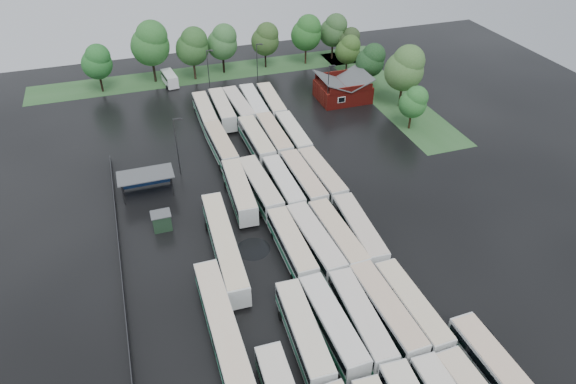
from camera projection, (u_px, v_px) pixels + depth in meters
name	position (u px, v px, depth m)	size (l,w,h in m)	color
ground	(303.00, 262.00, 66.00)	(160.00, 160.00, 0.00)	black
brick_building	(343.00, 91.00, 104.05)	(10.07, 8.60, 5.39)	maroon
wash_shed	(145.00, 176.00, 76.80)	(8.20, 4.20, 3.58)	#2D2D30
utility_hut	(162.00, 221.00, 70.77)	(2.70, 2.20, 2.62)	#19321F
grass_strip_north	(214.00, 73.00, 116.45)	(80.00, 10.00, 0.01)	#2F5B2B
grass_strip_east	(386.00, 93.00, 107.73)	(10.00, 50.00, 0.01)	#2F5B2B
west_fence	(120.00, 256.00, 66.10)	(0.10, 50.00, 1.20)	#2D2D30
bus_r1c0	(304.00, 333.00, 54.28)	(3.31, 13.16, 3.63)	silver
bus_r1c1	(332.00, 325.00, 55.17)	(3.15, 13.12, 3.63)	silver
bus_r1c2	(361.00, 320.00, 55.80)	(3.11, 13.10, 3.63)	silver
bus_r1c3	(386.00, 311.00, 56.70)	(3.23, 13.37, 3.70)	silver
bus_r1c4	(411.00, 308.00, 57.22)	(3.06, 12.90, 3.57)	silver
bus_r2c1	(292.00, 245.00, 65.67)	(2.78, 12.84, 3.57)	silver
bus_r2c2	(315.00, 242.00, 66.10)	(3.52, 13.57, 3.74)	silver
bus_r2c3	(337.00, 237.00, 66.88)	(3.32, 13.32, 3.68)	silver
bus_r2c4	(359.00, 231.00, 67.82)	(3.50, 13.43, 3.70)	silver
bus_r3c0	(239.00, 191.00, 75.28)	(3.41, 13.42, 3.70)	silver
bus_r3c1	(260.00, 187.00, 76.03)	(3.49, 13.59, 3.75)	silver
bus_r3c2	(283.00, 185.00, 76.69)	(2.85, 12.78, 3.55)	silver
bus_r3c3	(303.00, 180.00, 77.60)	(3.15, 13.36, 3.70)	silver
bus_r3c4	(322.00, 176.00, 78.52)	(3.32, 13.18, 3.64)	silver
bus_r4c0	(221.00, 146.00, 85.89)	(3.24, 13.20, 3.65)	silver
bus_r4c2	(256.00, 141.00, 87.17)	(3.11, 13.45, 3.73)	silver
bus_r4c3	(274.00, 137.00, 88.25)	(2.84, 13.29, 3.70)	silver
bus_r4c4	(293.00, 135.00, 89.05)	(2.87, 12.86, 3.57)	silver
bus_r5c0	(205.00, 113.00, 95.96)	(2.86, 12.82, 3.56)	silver
bus_r5c1	(222.00, 109.00, 96.96)	(2.95, 13.17, 3.66)	silver
bus_r5c2	(239.00, 107.00, 97.72)	(3.41, 13.26, 3.66)	silver
bus_r5c3	(254.00, 105.00, 98.48)	(3.10, 13.28, 3.68)	silver
bus_r5c4	(271.00, 103.00, 99.27)	(3.25, 13.02, 3.60)	silver
artic_bus_west_b	(224.00, 245.00, 65.64)	(3.44, 19.48, 3.60)	silver
artic_bus_west_c	(224.00, 334.00, 54.16)	(2.86, 19.91, 3.69)	silver
minibus	(170.00, 78.00, 110.10)	(2.97, 6.34, 2.67)	white
tree_north_0	(97.00, 61.00, 104.38)	(6.18, 6.18, 10.24)	black
tree_north_1	(151.00, 43.00, 107.37)	(8.10, 8.10, 13.42)	black
tree_north_2	(193.00, 46.00, 109.17)	(7.02, 7.02, 11.62)	#38261B
tree_north_3	(223.00, 42.00, 112.33)	(6.71, 6.71, 11.11)	black
tree_north_4	(266.00, 39.00, 115.10)	(6.29, 6.29, 10.42)	black
tree_north_5	(307.00, 32.00, 116.57)	(6.92, 6.92, 11.46)	#3A2114
tree_north_6	(334.00, 30.00, 119.39)	(6.49, 6.49, 10.75)	#2F2016
tree_east_0	(414.00, 102.00, 91.93)	(5.06, 5.06, 8.38)	#322112
tree_east_1	(406.00, 68.00, 97.89)	(7.56, 7.56, 12.52)	#312115
tree_east_2	(371.00, 60.00, 105.80)	(5.93, 5.93, 9.82)	black
tree_east_3	(348.00, 49.00, 112.35)	(5.41, 5.41, 8.97)	#2F2016
tree_east_4	(349.00, 40.00, 118.56)	(5.04, 5.01, 8.30)	black
lamp_post_ne	(329.00, 85.00, 98.30)	(1.40, 0.27, 9.09)	#2D2D30
lamp_post_nw	(177.00, 143.00, 79.36)	(1.52, 0.30, 9.89)	#2D2D30
lamp_post_back_w	(209.00, 70.00, 103.58)	(1.48, 0.29, 9.58)	#2D2D30
lamp_post_back_e	(258.00, 62.00, 107.37)	(1.42, 0.28, 9.24)	#2D2D30
puddle_1	(466.00, 366.00, 53.37)	(4.02, 4.02, 0.01)	black
puddle_2	(253.00, 249.00, 68.03)	(4.57, 4.57, 0.01)	black
puddle_3	(336.00, 262.00, 65.99)	(4.99, 4.99, 0.01)	black
puddle_4	(476.00, 335.00, 56.52)	(4.06, 4.06, 0.01)	black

